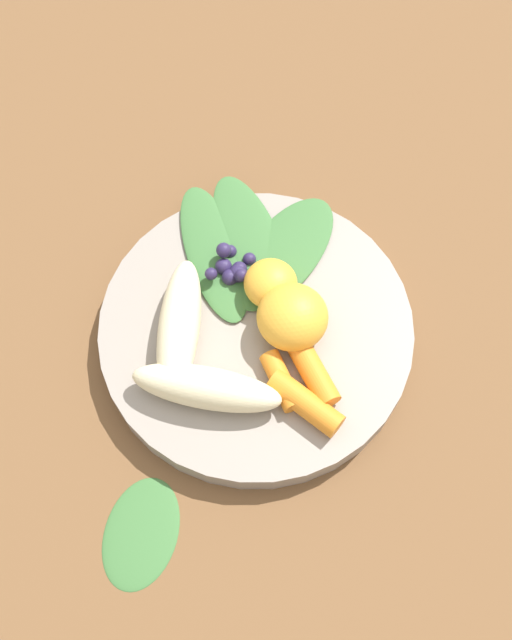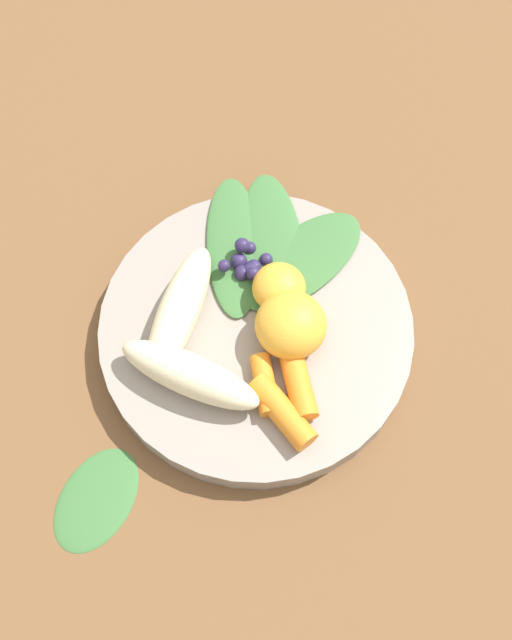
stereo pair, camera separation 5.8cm
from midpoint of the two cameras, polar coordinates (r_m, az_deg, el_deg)
The scene contains 15 objects.
ground_plane at distance 0.61m, azimuth -2.71°, elevation -1.58°, with size 2.40×2.40×0.00m, color brown.
bowl at distance 0.60m, azimuth -2.75°, elevation -1.16°, with size 0.25×0.25×0.02m, color gray.
banana_peeled_left at distance 0.56m, azimuth -6.71°, elevation -5.41°, with size 0.11×0.03×0.03m, color beige.
banana_peeled_right at distance 0.58m, azimuth -8.63°, elevation -0.74°, with size 0.11×0.03×0.03m, color beige.
orange_segment_near at distance 0.59m, azimuth -1.71°, elevation 2.44°, with size 0.04×0.04×0.03m, color #F4A833.
orange_segment_far at distance 0.57m, azimuth -0.14°, elevation -0.09°, with size 0.05×0.05×0.04m, color #F4A833.
carrot_front at distance 0.57m, azimuth -1.03°, elevation -4.92°, with size 0.02×0.02×0.05m, color orange.
carrot_mid_left at distance 0.56m, azimuth 0.62°, elevation -6.63°, with size 0.02×0.02×0.06m, color orange.
carrot_mid_right at distance 0.57m, azimuth 1.45°, elevation -4.39°, with size 0.02×0.02×0.05m, color orange.
blueberry_pile at distance 0.61m, azimuth -4.54°, elevation 3.68°, with size 0.05×0.04×0.02m.
coconut_shred_patch at distance 0.62m, azimuth -5.57°, elevation 4.33°, with size 0.04×0.04×0.00m, color white.
kale_leaf_left at distance 0.62m, azimuth -0.57°, elevation 4.78°, with size 0.12×0.06×0.01m, color #3D7038.
kale_leaf_right at distance 0.62m, azimuth -3.01°, elevation 5.49°, with size 0.14×0.05×0.01m, color #3D7038.
kale_leaf_rear at distance 0.62m, azimuth -5.58°, elevation 4.94°, with size 0.13×0.04×0.01m, color #3D7038.
kale_leaf_stray at distance 0.58m, azimuth -11.60°, elevation -15.69°, with size 0.08×0.05×0.01m, color #3D7038.
Camera 1 is at (-0.12, -0.21, 0.56)m, focal length 42.71 mm.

